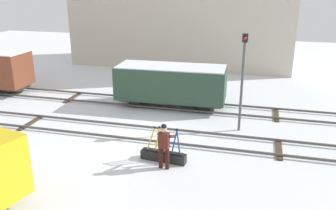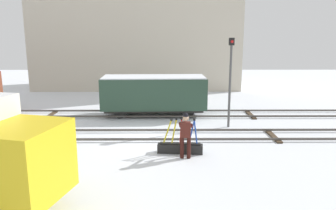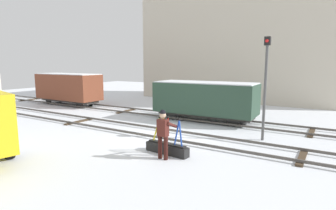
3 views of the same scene
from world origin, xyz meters
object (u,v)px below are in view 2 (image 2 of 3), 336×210
Objects in this scene: rail_worker at (186,133)px; freight_car_far_end at (154,93)px; signal_post at (230,75)px; switch_lever_frame at (180,147)px.

rail_worker is 6.97m from freight_car_far_end.
signal_post is at bearing 65.88° from rail_worker.
signal_post reaches higher than rail_worker.
signal_post is (2.64, 3.80, 2.45)m from switch_lever_frame.
freight_car_far_end reaches higher than rail_worker.
signal_post is at bearing -34.01° from freight_car_far_end.
switch_lever_frame is 0.95m from rail_worker.
switch_lever_frame is 0.41× the size of signal_post.
rail_worker is 5.27m from signal_post.
rail_worker is at bearing -79.70° from freight_car_far_end.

